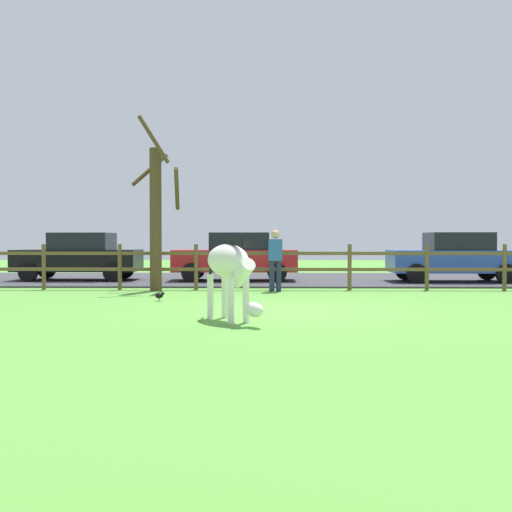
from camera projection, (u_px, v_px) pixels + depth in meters
ground_plane at (297, 310)px, 12.53m from camera, size 60.00×60.00×0.00m
parking_asphalt at (285, 279)px, 21.82m from camera, size 28.00×7.40×0.05m
paddock_fence at (273, 264)px, 17.52m from camera, size 21.22×0.11×1.26m
bare_tree at (156, 213)px, 17.23m from camera, size 1.41×1.28×4.67m
zebra at (230, 267)px, 10.82m from camera, size 1.20×1.73×1.41m
crow_on_grass at (160, 295)px, 14.39m from camera, size 0.21×0.10×0.20m
parked_car_blue at (454, 257)px, 20.23m from camera, size 4.01×1.89×1.56m
parked_car_black at (79, 256)px, 21.03m from camera, size 4.00×1.89×1.56m
parked_car_red at (236, 256)px, 20.79m from camera, size 4.03×1.94×1.56m
visitor_near_fence at (275, 258)px, 16.95m from camera, size 0.37×0.25×1.64m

